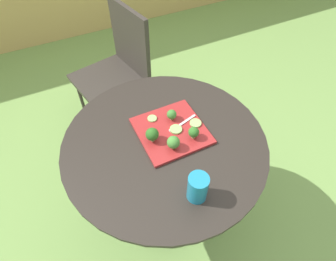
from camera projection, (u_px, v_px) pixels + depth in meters
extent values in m
plane|color=#70994C|center=(166.00, 212.00, 1.79)|extent=(12.00, 12.00, 0.00)
cylinder|color=#28231E|center=(165.00, 142.00, 1.25)|extent=(0.91, 0.91, 0.02)
cylinder|color=#28231E|center=(165.00, 182.00, 1.51)|extent=(0.06, 0.06, 0.67)
cylinder|color=#28231E|center=(166.00, 211.00, 1.78)|extent=(0.44, 0.44, 0.04)
cube|color=#332D28|center=(110.00, 80.00, 1.97)|extent=(0.52, 0.52, 0.03)
cube|color=#332D28|center=(130.00, 40.00, 1.87)|extent=(0.12, 0.42, 0.45)
cylinder|color=#332D28|center=(82.00, 100.00, 2.16)|extent=(0.02, 0.02, 0.43)
cylinder|color=#332D28|center=(105.00, 128.00, 1.97)|extent=(0.02, 0.02, 0.43)
cylinder|color=#332D28|center=(122.00, 81.00, 2.30)|extent=(0.02, 0.02, 0.43)
cylinder|color=#332D28|center=(147.00, 105.00, 2.12)|extent=(0.02, 0.02, 0.43)
cube|color=maroon|center=(171.00, 131.00, 1.27)|extent=(0.30, 0.30, 0.01)
cylinder|color=teal|center=(198.00, 188.00, 1.02)|extent=(0.08, 0.08, 0.12)
cylinder|color=#156886|center=(197.00, 190.00, 1.04)|extent=(0.07, 0.07, 0.08)
cube|color=silver|center=(186.00, 121.00, 1.30)|extent=(0.11, 0.04, 0.00)
cube|color=silver|center=(174.00, 129.00, 1.26)|extent=(0.05, 0.03, 0.00)
cylinder|color=#99B770|center=(173.00, 146.00, 1.20)|extent=(0.02, 0.02, 0.01)
sphere|color=#427F33|center=(173.00, 142.00, 1.17)|extent=(0.06, 0.06, 0.06)
cylinder|color=#99B770|center=(172.00, 118.00, 1.30)|extent=(0.02, 0.02, 0.01)
sphere|color=#38752D|center=(172.00, 114.00, 1.29)|extent=(0.04, 0.04, 0.04)
cylinder|color=#99B770|center=(193.00, 136.00, 1.23)|extent=(0.02, 0.02, 0.01)
sphere|color=#2D6623|center=(194.00, 132.00, 1.21)|extent=(0.05, 0.05, 0.05)
cylinder|color=#99B770|center=(152.00, 139.00, 1.22)|extent=(0.02, 0.02, 0.01)
sphere|color=#285B1E|center=(152.00, 134.00, 1.20)|extent=(0.06, 0.06, 0.06)
cylinder|color=#8EB766|center=(151.00, 119.00, 1.30)|extent=(0.04, 0.04, 0.01)
cylinder|color=#8EB766|center=(196.00, 123.00, 1.28)|extent=(0.05, 0.05, 0.01)
cylinder|color=#8EB766|center=(176.00, 129.00, 1.26)|extent=(0.06, 0.06, 0.01)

